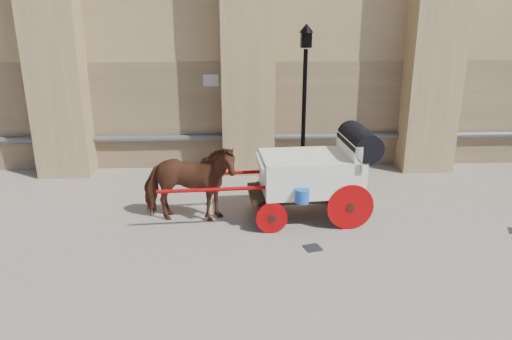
{
  "coord_description": "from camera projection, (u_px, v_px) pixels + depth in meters",
  "views": [
    {
      "loc": [
        -1.39,
        -9.75,
        4.57
      ],
      "look_at": [
        -0.93,
        0.3,
        1.14
      ],
      "focal_mm": 35.0,
      "sensor_mm": 36.0,
      "label": 1
    }
  ],
  "objects": [
    {
      "name": "ground",
      "position": [
        300.0,
        224.0,
        10.76
      ],
      "size": [
        90.0,
        90.0,
        0.0
      ],
      "primitive_type": "plane",
      "color": "gray",
      "rests_on": "ground"
    },
    {
      "name": "horse",
      "position": [
        189.0,
        184.0,
        10.62
      ],
      "size": [
        2.11,
        1.08,
        1.73
      ],
      "primitive_type": "imported",
      "rotation": [
        0.0,
        0.0,
        1.5
      ],
      "color": "brown",
      "rests_on": "ground"
    },
    {
      "name": "carriage",
      "position": [
        317.0,
        171.0,
        10.76
      ],
      "size": [
        4.68,
        1.73,
        2.02
      ],
      "rotation": [
        0.0,
        0.0,
        0.07
      ],
      "color": "black",
      "rests_on": "ground"
    },
    {
      "name": "street_lamp",
      "position": [
        304.0,
        97.0,
        13.15
      ],
      "size": [
        0.38,
        0.38,
        4.02
      ],
      "color": "black",
      "rests_on": "ground"
    },
    {
      "name": "drain_grate_near",
      "position": [
        313.0,
        248.0,
        9.7
      ],
      "size": [
        0.4,
        0.4,
        0.01
      ],
      "primitive_type": "cube",
      "rotation": [
        0.0,
        0.0,
        0.28
      ],
      "color": "black",
      "rests_on": "ground"
    }
  ]
}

